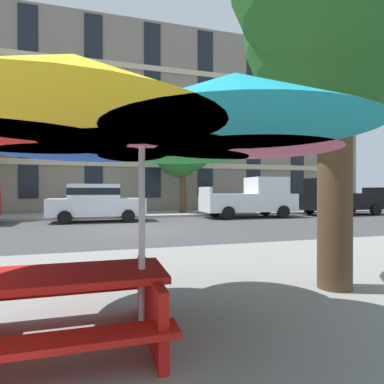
% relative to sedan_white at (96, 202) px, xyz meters
% --- Properties ---
extents(ground_plane, '(120.00, 120.00, 0.00)m').
position_rel_sedan_white_xyz_m(ground_plane, '(1.69, -3.70, -0.95)').
color(ground_plane, '#424244').
extents(sidewalk_near_patio, '(56.00, 9.00, 0.12)m').
position_rel_sedan_white_xyz_m(sidewalk_near_patio, '(1.69, -12.70, -0.89)').
color(sidewalk_near_patio, gray).
rests_on(sidewalk_near_patio, ground).
extents(sidewalk_far, '(56.00, 3.60, 0.12)m').
position_rel_sedan_white_xyz_m(sidewalk_far, '(1.69, 3.10, -0.89)').
color(sidewalk_far, '#9E998E').
rests_on(sidewalk_far, ground).
extents(apartment_building, '(37.36, 12.08, 12.80)m').
position_rel_sedan_white_xyz_m(apartment_building, '(1.69, 11.29, 5.45)').
color(apartment_building, gray).
rests_on(apartment_building, ground).
extents(sedan_white, '(4.40, 1.98, 1.78)m').
position_rel_sedan_white_xyz_m(sedan_white, '(0.00, 0.00, 0.00)').
color(sedan_white, silver).
rests_on(sedan_white, ground).
extents(pickup_white, '(5.10, 2.12, 2.20)m').
position_rel_sedan_white_xyz_m(pickup_white, '(8.18, 0.00, 0.08)').
color(pickup_white, silver).
rests_on(pickup_white, ground).
extents(pickup_black, '(5.10, 2.12, 2.20)m').
position_rel_sedan_white_xyz_m(pickup_black, '(13.92, 0.00, 0.08)').
color(pickup_black, black).
rests_on(pickup_black, ground).
extents(street_tree_middle, '(3.44, 3.26, 5.81)m').
position_rel_sedan_white_xyz_m(street_tree_middle, '(5.12, 2.99, 3.09)').
color(street_tree_middle, '#4C3823').
rests_on(street_tree_middle, ground).
extents(patio_umbrella, '(3.93, 3.65, 2.39)m').
position_rel_sedan_white_xyz_m(patio_umbrella, '(0.46, -12.70, 1.16)').
color(patio_umbrella, silver).
rests_on(patio_umbrella, ground).
extents(picnic_table, '(1.82, 1.54, 0.77)m').
position_rel_sedan_white_xyz_m(picnic_table, '(-0.23, -12.63, -0.46)').
color(picnic_table, red).
rests_on(picnic_table, ground).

